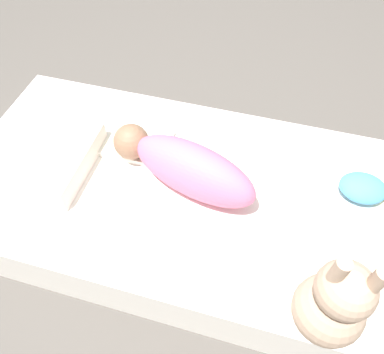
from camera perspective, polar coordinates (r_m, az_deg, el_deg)
ground_plane at (r=1.38m, az=-0.23°, el=-6.41°), size 12.00×12.00×0.00m
bed_mattress at (r=1.29m, az=-0.25°, el=-4.08°), size 1.54×0.76×0.20m
burp_cloth at (r=1.33m, az=-8.98°, el=5.25°), size 0.26×0.17×0.02m
swaddled_baby at (r=1.15m, az=-1.05°, el=1.69°), size 0.51×0.26×0.17m
pillow at (r=1.34m, az=-22.13°, el=3.17°), size 0.34×0.32×0.08m
bunny_plush at (r=0.95m, az=20.74°, el=-17.61°), size 0.17×0.17×0.32m
turtle_plush at (r=1.28m, az=24.86°, el=-1.61°), size 0.18×0.11×0.07m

